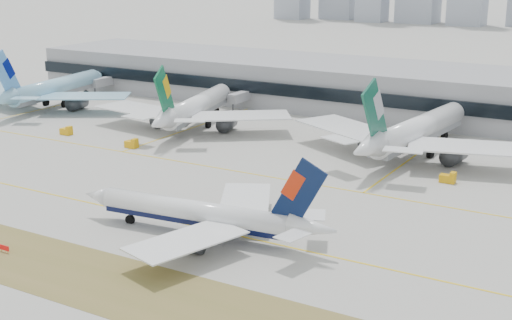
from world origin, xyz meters
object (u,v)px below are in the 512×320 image
Objects in this scene: taxiing_airliner at (204,215)px; widebody_cathay at (415,132)px; terminal at (402,90)px; widebody_korean at (52,90)px; widebody_eva at (195,108)px.

taxiing_airliner is 74.73m from widebody_cathay.
widebody_cathay is 0.24× the size of terminal.
widebody_korean reaches higher than terminal.
terminal is at bearing -55.26° from widebody_eva.
widebody_korean is 0.22× the size of terminal.
widebody_cathay is (67.14, 2.16, 0.39)m from widebody_eva.
taxiing_airliner is at bearing -157.56° from widebody_eva.
taxiing_airliner is 87.80m from widebody_eva.
widebody_korean is at bearing -38.52° from taxiing_airliner.
widebody_cathay is 54.18m from terminal.
taxiing_airliner is at bearing -87.50° from terminal.
widebody_korean reaches higher than widebody_eva.
widebody_cathay is at bearing -101.81° from widebody_eva.
taxiing_airliner is 133.08m from widebody_korean.
terminal is (106.49, 51.04, 1.50)m from widebody_korean.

